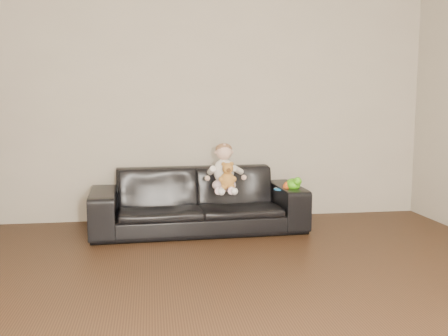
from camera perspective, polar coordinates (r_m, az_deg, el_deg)
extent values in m
plane|color=#B5AB98|center=(5.12, -4.33, 8.58)|extent=(5.00, 0.00, 5.00)
imported|color=black|center=(4.71, -2.97, -3.66)|extent=(2.01, 0.85, 0.58)
ellipsoid|color=white|center=(4.62, 0.00, -1.96)|extent=(0.27, 0.25, 0.12)
ellipsoid|color=white|center=(4.62, -0.03, -0.34)|extent=(0.23, 0.21, 0.23)
sphere|color=beige|center=(4.58, 0.00, 1.88)|extent=(0.19, 0.19, 0.15)
ellipsoid|color=#8C603F|center=(4.59, -0.02, 2.18)|extent=(0.19, 0.19, 0.11)
cylinder|color=white|center=(4.48, -0.32, -2.51)|extent=(0.12, 0.20, 0.07)
cylinder|color=white|center=(4.49, 0.85, -2.48)|extent=(0.12, 0.20, 0.07)
sphere|color=white|center=(4.38, -0.26, -2.73)|extent=(0.08, 0.08, 0.06)
sphere|color=white|center=(4.40, 1.18, -2.69)|extent=(0.08, 0.08, 0.06)
cylinder|color=white|center=(4.55, -1.44, -0.28)|extent=(0.10, 0.17, 0.10)
cylinder|color=white|center=(4.58, 1.56, -0.23)|extent=(0.10, 0.17, 0.10)
ellipsoid|color=#B27832|center=(4.47, 0.40, -1.40)|extent=(0.14, 0.12, 0.15)
sphere|color=#B27832|center=(4.44, 0.43, -0.05)|extent=(0.11, 0.11, 0.10)
sphere|color=#B27832|center=(4.44, -0.05, 0.45)|extent=(0.04, 0.04, 0.04)
sphere|color=#B27832|center=(4.45, 0.86, 0.47)|extent=(0.04, 0.04, 0.04)
sphere|color=#593819|center=(4.40, 0.52, -0.26)|extent=(0.04, 0.04, 0.04)
ellipsoid|color=#4FC717|center=(4.73, 7.91, -1.86)|extent=(0.14, 0.17, 0.11)
sphere|color=#D25418|center=(4.72, 7.16, -2.14)|extent=(0.08, 0.08, 0.07)
cylinder|color=blue|center=(4.74, 6.25, -2.43)|extent=(0.11, 0.11, 0.01)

